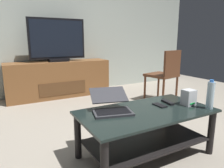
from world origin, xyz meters
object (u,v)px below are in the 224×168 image
object	(u,v)px
coffee_table	(146,125)
dining_chair	(165,73)
water_bottle_near	(210,95)
media_cabinet	(59,79)
tv_remote	(168,102)
laptop	(111,105)
cell_phone	(160,105)
router_box	(189,97)
television	(57,41)

from	to	relation	value
coffee_table	dining_chair	size ratio (longest dim) A/B	1.37
dining_chair	water_bottle_near	world-z (taller)	dining_chair
media_cabinet	dining_chair	world-z (taller)	dining_chair
tv_remote	dining_chair	bearing A→B (deg)	56.59
laptop	cell_phone	size ratio (longest dim) A/B	3.15
router_box	cell_phone	distance (m)	0.29
media_cabinet	dining_chair	distance (m)	1.91
laptop	tv_remote	distance (m)	0.60
coffee_table	laptop	size ratio (longest dim) A/B	2.70
television	cell_phone	distance (m)	2.43
coffee_table	water_bottle_near	xyz separation A→B (m)	(0.53, -0.23, 0.26)
media_cabinet	water_bottle_near	world-z (taller)	water_bottle_near
router_box	tv_remote	distance (m)	0.20
dining_chair	router_box	xyz separation A→B (m)	(-0.87, -1.24, 0.00)
water_bottle_near	cell_phone	distance (m)	0.45
media_cabinet	television	world-z (taller)	television
television	media_cabinet	bearing A→B (deg)	90.00
laptop	television	bearing A→B (deg)	86.35
dining_chair	laptop	world-z (taller)	dining_chair
television	dining_chair	world-z (taller)	television
media_cabinet	television	bearing A→B (deg)	-90.00
water_bottle_near	tv_remote	distance (m)	0.39
television	water_bottle_near	xyz separation A→B (m)	(0.66, -2.62, -0.46)
laptop	water_bottle_near	bearing A→B (deg)	-25.00
coffee_table	cell_phone	size ratio (longest dim) A/B	8.50
coffee_table	router_box	size ratio (longest dim) A/B	8.10
coffee_table	television	distance (m)	2.50
tv_remote	cell_phone	bearing A→B (deg)	-159.93
media_cabinet	dining_chair	bearing A→B (deg)	-40.29
media_cabinet	tv_remote	bearing A→B (deg)	-79.18
laptop	tv_remote	xyz separation A→B (m)	(0.59, -0.07, -0.04)
laptop	water_bottle_near	world-z (taller)	water_bottle_near
media_cabinet	laptop	xyz separation A→B (m)	(-0.14, -2.26, 0.16)
television	router_box	distance (m)	2.57
cell_phone	dining_chair	bearing A→B (deg)	45.64
television	cell_phone	size ratio (longest dim) A/B	7.08
dining_chair	tv_remote	bearing A→B (deg)	-132.18
media_cabinet	television	xyz separation A→B (m)	(0.00, -0.02, 0.69)
television	router_box	xyz separation A→B (m)	(0.58, -2.45, -0.51)
water_bottle_near	media_cabinet	bearing A→B (deg)	104.06
router_box	water_bottle_near	size ratio (longest dim) A/B	0.56
dining_chair	tv_remote	distance (m)	1.50
water_bottle_near	coffee_table	bearing A→B (deg)	156.40
coffee_table	tv_remote	xyz separation A→B (m)	(0.31, 0.07, 0.15)
dining_chair	laptop	bearing A→B (deg)	-147.05
television	router_box	bearing A→B (deg)	-76.66
laptop	coffee_table	bearing A→B (deg)	-27.57
coffee_table	media_cabinet	distance (m)	2.41
tv_remote	coffee_table	bearing A→B (deg)	-158.55
cell_phone	tv_remote	distance (m)	0.13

